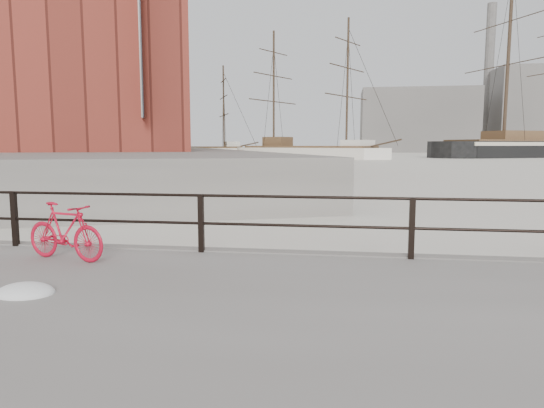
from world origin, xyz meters
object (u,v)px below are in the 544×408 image
at_px(schooner_mid, 308,158).
at_px(schooner_left, 196,157).
at_px(bicycle, 65,231).
at_px(workboat_far, 67,162).
at_px(workboat_near, 47,171).

relative_size(schooner_mid, schooner_left, 1.35).
bearing_deg(schooner_left, schooner_mid, -42.20).
relative_size(bicycle, workboat_far, 0.15).
distance_m(workboat_near, workboat_far, 20.41).
bearing_deg(workboat_far, workboat_near, -75.00).
xyz_separation_m(workboat_near, workboat_far, (-9.20, 18.21, 0.00)).
height_order(workboat_near, workboat_far, same).
bearing_deg(bicycle, schooner_left, 120.65).
relative_size(schooner_mid, workboat_far, 3.06).
height_order(schooner_mid, workboat_near, schooner_mid).
bearing_deg(workboat_far, schooner_left, 65.33).
bearing_deg(workboat_near, schooner_left, 66.57).
distance_m(bicycle, workboat_near, 37.10).
bearing_deg(bicycle, workboat_near, 138.52).
bearing_deg(workboat_near, bicycle, -82.23).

